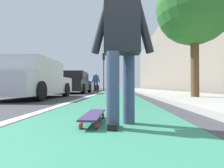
# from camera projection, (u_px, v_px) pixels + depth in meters

# --- Properties ---
(ground_plane) EXTENTS (80.00, 80.00, 0.00)m
(ground_plane) POSITION_uv_depth(u_px,v_px,m) (116.00, 94.00, 11.17)
(ground_plane) COLOR #38383D
(bike_lane_paint) EXTENTS (56.00, 2.12, 0.00)m
(bike_lane_paint) POSITION_uv_depth(u_px,v_px,m) (118.00, 90.00, 25.16)
(bike_lane_paint) COLOR #2D7256
(bike_lane_paint) RESTS_ON ground
(lane_stripe_white) EXTENTS (52.00, 0.16, 0.01)m
(lane_stripe_white) POSITION_uv_depth(u_px,v_px,m) (108.00, 90.00, 21.21)
(lane_stripe_white) COLOR silver
(lane_stripe_white) RESTS_ON ground
(sidewalk_curb) EXTENTS (52.00, 3.20, 0.12)m
(sidewalk_curb) POSITION_uv_depth(u_px,v_px,m) (146.00, 90.00, 19.04)
(sidewalk_curb) COLOR #9E9B93
(sidewalk_curb) RESTS_ON ground
(building_facade) EXTENTS (40.00, 1.20, 8.52)m
(building_facade) POSITION_uv_depth(u_px,v_px,m) (163.00, 58.00, 22.98)
(building_facade) COLOR gray
(building_facade) RESTS_ON ground
(skateboard) EXTENTS (0.84, 0.21, 0.11)m
(skateboard) POSITION_uv_depth(u_px,v_px,m) (94.00, 115.00, 2.12)
(skateboard) COLOR red
(skateboard) RESTS_ON ground
(skater_person) EXTENTS (0.46, 0.72, 1.64)m
(skater_person) POSITION_uv_depth(u_px,v_px,m) (122.00, 44.00, 1.97)
(skater_person) COLOR #384260
(skater_person) RESTS_ON ground
(parked_car_near) EXTENTS (4.26, 1.90, 1.47)m
(parked_car_near) POSITION_uv_depth(u_px,v_px,m) (34.00, 80.00, 6.66)
(parked_car_near) COLOR #B7B7BC
(parked_car_near) RESTS_ON ground
(parked_car_mid) EXTENTS (4.30, 2.00, 1.48)m
(parked_car_mid) POSITION_uv_depth(u_px,v_px,m) (74.00, 83.00, 12.18)
(parked_car_mid) COLOR black
(parked_car_mid) RESTS_ON ground
(parked_car_far) EXTENTS (4.46, 2.00, 1.48)m
(parked_car_far) POSITION_uv_depth(u_px,v_px,m) (89.00, 84.00, 18.95)
(parked_car_far) COLOR silver
(parked_car_far) RESTS_ON ground
(traffic_light) EXTENTS (0.33, 0.28, 4.40)m
(traffic_light) POSITION_uv_depth(u_px,v_px,m) (104.00, 65.00, 20.28)
(traffic_light) COLOR #2D2D2D
(traffic_light) RESTS_ON ground
(street_tree_near) EXTENTS (2.49, 2.49, 4.34)m
(street_tree_near) POSITION_uv_depth(u_px,v_px,m) (194.00, 8.00, 5.75)
(street_tree_near) COLOR brown
(street_tree_near) RESTS_ON ground
(pedestrian_distant) EXTENTS (0.46, 0.72, 1.65)m
(pedestrian_distant) POSITION_uv_depth(u_px,v_px,m) (96.00, 81.00, 14.90)
(pedestrian_distant) COLOR black
(pedestrian_distant) RESTS_ON ground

